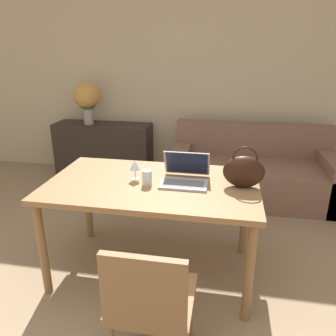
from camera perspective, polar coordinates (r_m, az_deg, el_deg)
The scene contains 10 objects.
wall_back at distance 4.43m, azimuth 3.08°, elevation 15.79°, with size 10.00×0.06×2.70m.
dining_table at distance 2.44m, azimuth -2.72°, elevation -4.28°, with size 1.54×0.90×0.77m.
chair at distance 1.84m, azimuth -3.08°, elevation -21.94°, with size 0.44×0.44×0.82m.
couch at distance 4.04m, azimuth 14.32°, elevation -0.91°, with size 1.90×0.93×0.82m.
sideboard at distance 4.63m, azimuth -11.10°, elevation 3.18°, with size 1.31×0.40×0.73m.
laptop at distance 2.40m, azimuth 3.02°, elevation -1.06°, with size 0.34×0.31×0.21m.
drinking_glass at distance 2.35m, azimuth -3.69°, elevation -1.65°, with size 0.07×0.07×0.11m.
wine_glass at distance 2.42m, azimuth -5.80°, elevation 0.39°, with size 0.08×0.08×0.15m.
handbag at distance 2.34m, azimuth 13.07°, elevation -0.54°, with size 0.29×0.14×0.30m.
flower_vase at distance 4.50m, azimuth -13.95°, elevation 11.76°, with size 0.34×0.34×0.56m.
Camera 1 is at (0.57, -1.35, 1.71)m, focal length 35.00 mm.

